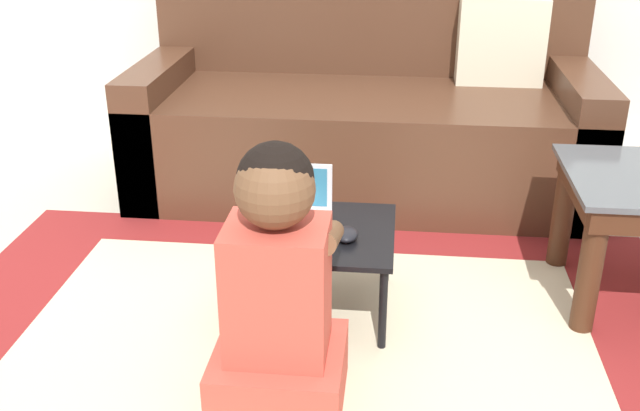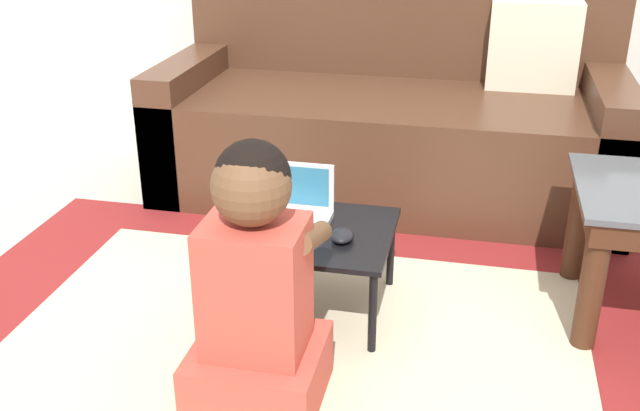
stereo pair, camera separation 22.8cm
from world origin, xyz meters
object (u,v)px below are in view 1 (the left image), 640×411
laptop (294,213)px  computer_mouse (347,234)px  person_seated (278,296)px  couch (366,120)px  laptop_desk (312,239)px

laptop → computer_mouse: bearing=-30.1°
person_seated → couch: bearing=84.9°
couch → laptop_desk: bearing=-95.8°
laptop_desk → person_seated: person_seated is taller
laptop_desk → computer_mouse: 0.13m
couch → laptop_desk: (-0.11, -1.07, -0.04)m
couch → laptop: bearing=-99.4°
couch → computer_mouse: bearing=-90.0°
laptop → person_seated: (0.03, -0.51, 0.01)m
computer_mouse → laptop: bearing=149.9°
couch → laptop: couch is taller
laptop_desk → person_seated: bearing=-93.7°
laptop_desk → computer_mouse: (0.11, -0.05, 0.05)m
laptop → person_seated: bearing=-86.4°
couch → computer_mouse: (0.00, -1.13, 0.01)m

